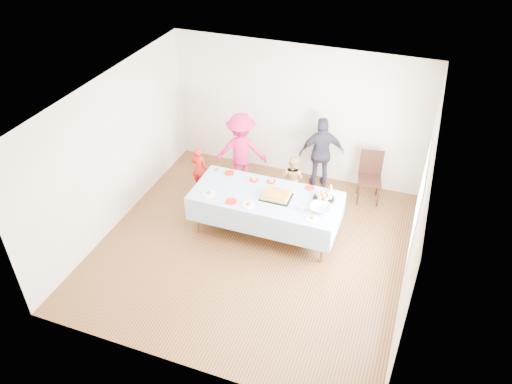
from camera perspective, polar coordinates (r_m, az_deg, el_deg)
ground at (r=8.52m, az=-0.45°, el=-6.26°), size 5.00×5.00×0.00m
room_walls at (r=7.45m, az=-0.11°, el=3.89°), size 5.04×5.04×2.72m
party_table at (r=8.39m, az=1.13°, el=-0.67°), size 2.50×1.10×0.78m
birthday_cake at (r=8.29m, az=2.35°, el=-0.40°), size 0.50×0.39×0.09m
rolls_tray at (r=8.32m, az=7.75°, el=-0.55°), size 0.36×0.36×0.11m
punch_bowl at (r=8.07m, az=7.36°, el=-1.86°), size 0.34×0.34×0.08m
party_hat at (r=8.46m, az=8.54°, el=0.44°), size 0.11×0.11×0.18m
fork_pile at (r=8.05m, az=5.09°, el=-1.81°), size 0.24×0.18×0.07m
plate_red_far_a at (r=8.92m, az=-3.06°, el=2.18°), size 0.18×0.18×0.01m
plate_red_far_b at (r=8.72m, az=-0.23°, el=1.39°), size 0.16×0.16×0.01m
plate_red_far_c at (r=8.68m, az=1.74°, el=1.19°), size 0.17×0.17×0.01m
plate_red_far_d at (r=8.57m, az=6.16°, el=0.47°), size 0.16×0.16×0.01m
plate_red_near at (r=8.22m, az=-2.86°, el=-1.08°), size 0.20×0.20×0.01m
plate_white_left at (r=8.42m, az=-5.41°, el=-0.21°), size 0.22×0.22×0.01m
plate_white_mid at (r=8.13m, az=-0.84°, el=-1.50°), size 0.22×0.22×0.01m
plate_white_right at (r=7.90m, az=6.42°, el=-3.03°), size 0.21×0.21×0.01m
dining_chair at (r=9.57m, az=12.92°, el=2.08°), size 0.50×0.50×0.99m
toddler_left at (r=9.70m, az=-6.49°, el=2.69°), size 0.34×0.22×0.92m
toddler_mid at (r=9.25m, az=-4.45°, el=0.54°), size 0.41×0.29×0.79m
toddler_right at (r=9.38m, az=4.20°, el=1.60°), size 0.52×0.45×0.92m
adult_left at (r=9.62m, az=-1.71°, el=4.77°), size 1.11×0.84×1.53m
adult_right at (r=9.67m, az=7.50°, el=4.44°), size 0.94×0.67×1.48m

